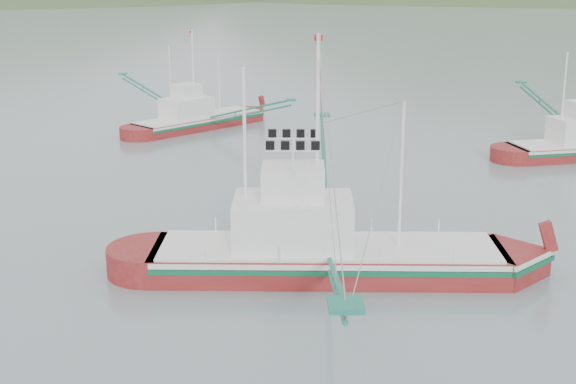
{
  "coord_description": "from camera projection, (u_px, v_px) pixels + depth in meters",
  "views": [
    {
      "loc": [
        -0.59,
        -32.55,
        13.99
      ],
      "look_at": [
        0.0,
        6.0,
        3.2
      ],
      "focal_mm": 50.0,
      "sensor_mm": 36.0,
      "label": 1
    }
  ],
  "objects": [
    {
      "name": "main_boat",
      "position": [
        322.0,
        239.0,
        37.54
      ],
      "size": [
        16.67,
        29.98,
        12.13
      ],
      "rotation": [
        0.0,
        0.0,
        -0.03
      ],
      "color": "maroon",
      "rests_on": "ground"
    },
    {
      "name": "bg_boat_far",
      "position": [
        197.0,
        106.0,
        72.11
      ],
      "size": [
        19.4,
        19.45,
        9.45
      ],
      "rotation": [
        0.0,
        0.0,
        0.78
      ],
      "color": "maroon",
      "rests_on": "ground"
    },
    {
      "name": "ground",
      "position": [
        290.0,
        299.0,
        35.12
      ],
      "size": [
        1200.0,
        1200.0,
        0.0
      ],
      "primitive_type": "plane",
      "color": "slate",
      "rests_on": "ground"
    }
  ]
}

